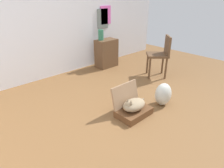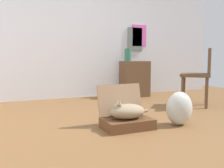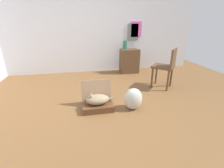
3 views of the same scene
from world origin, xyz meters
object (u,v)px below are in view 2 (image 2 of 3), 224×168
suitcase_base (127,124)px  plastic_bag_white (179,108)px  chair (200,74)px  cat (127,111)px  side_table (135,79)px  vase_tall (128,55)px

suitcase_base → plastic_bag_white: bearing=-10.0°
suitcase_base → plastic_bag_white: size_ratio=1.37×
suitcase_base → chair: (1.64, 0.69, 0.46)m
chair → cat: bearing=-24.0°
side_table → cat: bearing=-121.0°
plastic_bag_white → vase_tall: vase_tall is taller
cat → side_table: bearing=59.0°
cat → vase_tall: (1.06, 2.03, 0.63)m
chair → suitcase_base: bearing=-23.9°
cat → plastic_bag_white: plastic_bag_white is taller
suitcase_base → cat: (-0.01, 0.00, 0.14)m
plastic_bag_white → side_table: 2.18m
vase_tall → suitcase_base: bearing=-117.4°
plastic_bag_white → chair: (1.02, 0.80, 0.32)m
vase_tall → chair: bearing=-66.5°
plastic_bag_white → chair: size_ratio=0.43×
side_table → vase_tall: (-0.13, 0.04, 0.47)m
suitcase_base → cat: 0.14m
suitcase_base → plastic_bag_white: plastic_bag_white is taller
cat → chair: 1.82m
plastic_bag_white → chair: chair is taller
suitcase_base → chair: bearing=22.8°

